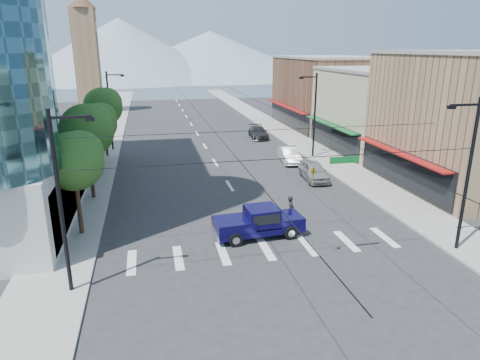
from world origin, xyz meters
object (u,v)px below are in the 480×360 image
at_px(parked_car_near, 314,171).
at_px(pickup_truck, 258,222).
at_px(parked_car_mid, 289,155).
at_px(parked_car_far, 258,132).
at_px(pedestrian, 291,209).

bearing_deg(parked_car_near, pickup_truck, -121.93).
relative_size(parked_car_mid, parked_car_far, 0.92).
bearing_deg(parked_car_far, pedestrian, -95.75).
bearing_deg(pedestrian, parked_car_near, -18.37).
distance_m(pickup_truck, pedestrian, 3.16).
height_order(pickup_truck, parked_car_near, pickup_truck).
xyz_separation_m(parked_car_near, parked_car_far, (-0.20, 19.25, -0.07)).
relative_size(pedestrian, parked_car_mid, 0.41).
distance_m(parked_car_mid, parked_car_far, 12.84).
xyz_separation_m(parked_car_mid, parked_car_far, (0.00, 12.84, -0.03)).
bearing_deg(pickup_truck, parked_car_near, 48.88).
bearing_deg(pedestrian, parked_car_far, 1.54).
bearing_deg(parked_car_mid, parked_car_near, -82.50).
distance_m(parked_car_near, parked_car_mid, 6.41).
height_order(parked_car_mid, parked_car_far, parked_car_mid).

